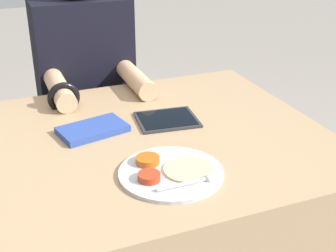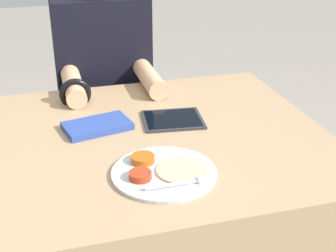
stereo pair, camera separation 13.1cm
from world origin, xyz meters
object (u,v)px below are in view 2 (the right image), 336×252
red_notebook (97,126)px  person_diner (106,109)px  tablet_device (173,120)px  thali_tray (162,172)px

red_notebook → person_diner: person_diner is taller
red_notebook → tablet_device: 0.24m
thali_tray → person_diner: 0.87m
thali_tray → red_notebook: bearing=111.3°
thali_tray → tablet_device: bearing=69.1°
red_notebook → person_diner: 0.57m
thali_tray → person_diner: person_diner is taller
thali_tray → tablet_device: size_ratio=1.32×
red_notebook → person_diner: size_ratio=0.18×
person_diner → red_notebook: bearing=-100.4°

